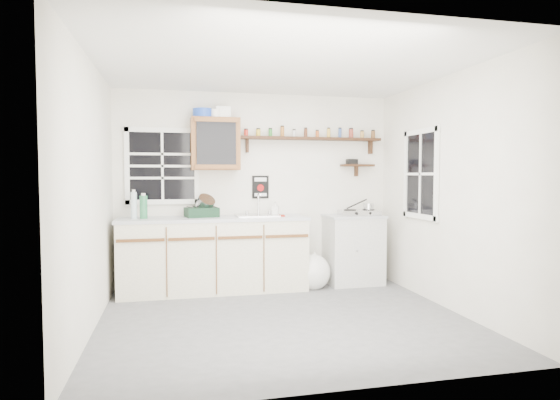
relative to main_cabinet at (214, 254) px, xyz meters
The scene contains 18 objects.
room 1.63m from the main_cabinet, 65.77° to the right, with size 3.64×3.24×2.54m.
main_cabinet is the anchor object (origin of this frame).
right_cabinet 1.84m from the main_cabinet, ahead, with size 0.73×0.57×0.91m.
sink 0.71m from the main_cabinet, ahead, with size 0.52×0.44×0.29m.
upper_cabinet 1.37m from the main_cabinet, 76.32° to the left, with size 0.60×0.32×0.65m.
upper_cabinet_clutter 1.75m from the main_cabinet, 96.58° to the left, with size 0.46×0.24×0.14m.
spice_shelf 1.98m from the main_cabinet, ahead, with size 1.91×0.18×0.35m.
secondary_shelf 2.25m from the main_cabinet, ahead, with size 0.45×0.16×0.24m.
warning_sign 1.08m from the main_cabinet, 24.36° to the left, with size 0.22×0.02×0.30m.
window_back 1.28m from the main_cabinet, 155.10° to the left, with size 0.93×0.03×0.98m.
window_right 2.68m from the main_cabinet, 17.55° to the right, with size 0.03×0.78×1.08m.
water_bottles 1.07m from the main_cabinet, behind, with size 0.19×0.09×0.35m.
dish_rack 0.57m from the main_cabinet, 152.63° to the left, with size 0.43×0.36×0.29m.
soap_bottle 0.96m from the main_cabinet, ahead, with size 0.08×0.08×0.18m, color white.
rag 0.94m from the main_cabinet, ahead, with size 0.13×0.11×0.02m, color maroon.
hotplate 1.97m from the main_cabinet, ahead, with size 0.54×0.32×0.08m.
saucepan 2.11m from the main_cabinet, ahead, with size 0.34×0.18×0.15m.
trash_bag 1.27m from the main_cabinet, ahead, with size 0.43×0.39×0.49m.
Camera 1 is at (-1.06, -4.47, 1.43)m, focal length 30.00 mm.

